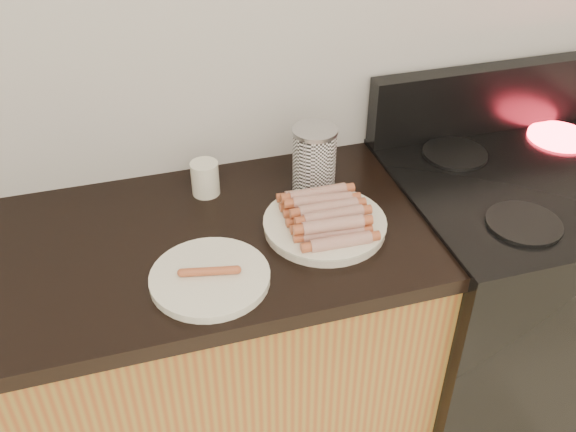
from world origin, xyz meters
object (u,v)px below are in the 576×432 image
object	(u,v)px
canister	(314,160)
mug	(205,178)
stove	(508,302)
side_plate	(210,278)
main_plate	(325,226)

from	to	relation	value
canister	mug	bearing A→B (deg)	167.53
stove	canister	xyz separation A→B (m)	(-0.60, 0.14, 0.53)
side_plate	canister	xyz separation A→B (m)	(0.33, 0.28, 0.08)
canister	mug	xyz separation A→B (m)	(-0.27, 0.06, -0.04)
stove	mug	bearing A→B (deg)	167.19
side_plate	mug	xyz separation A→B (m)	(0.06, 0.34, 0.04)
main_plate	side_plate	xyz separation A→B (m)	(-0.30, -0.11, -0.00)
stove	main_plate	world-z (taller)	main_plate
main_plate	side_plate	size ratio (longest dim) A/B	1.11
canister	mug	distance (m)	0.28
main_plate	mug	distance (m)	0.34
canister	main_plate	bearing A→B (deg)	-99.52
stove	main_plate	distance (m)	0.77
stove	canister	bearing A→B (deg)	167.04
main_plate	canister	xyz separation A→B (m)	(0.03, 0.17, 0.08)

